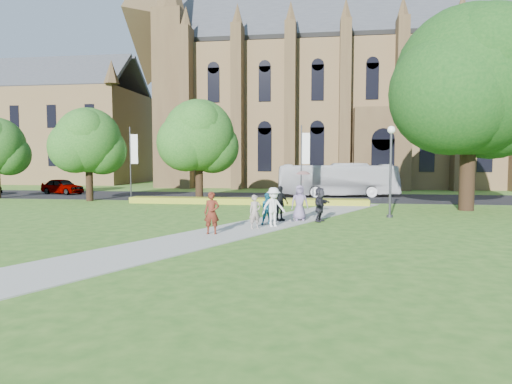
% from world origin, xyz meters
% --- Properties ---
extents(ground, '(160.00, 160.00, 0.00)m').
position_xyz_m(ground, '(0.00, 0.00, 0.00)').
color(ground, '#2E611D').
rests_on(ground, ground).
extents(road, '(160.00, 10.00, 0.02)m').
position_xyz_m(road, '(0.00, 20.00, 0.01)').
color(road, black).
rests_on(road, ground).
extents(footpath, '(15.58, 28.54, 0.04)m').
position_xyz_m(footpath, '(0.00, 1.00, 0.02)').
color(footpath, '#B2B2A8').
rests_on(footpath, ground).
extents(flower_hedge, '(18.00, 1.40, 0.45)m').
position_xyz_m(flower_hedge, '(-2.00, 13.20, 0.23)').
color(flower_hedge, gold).
rests_on(flower_hedge, ground).
extents(cathedral, '(52.60, 18.25, 28.00)m').
position_xyz_m(cathedral, '(10.00, 39.73, 12.98)').
color(cathedral, brown).
rests_on(cathedral, ground).
extents(building_west, '(22.00, 14.00, 18.30)m').
position_xyz_m(building_west, '(-34.00, 42.00, 9.21)').
color(building_west, brown).
rests_on(building_west, ground).
extents(streetlamp, '(0.44, 0.44, 5.24)m').
position_xyz_m(streetlamp, '(7.50, 6.50, 3.30)').
color(streetlamp, '#38383D').
rests_on(streetlamp, ground).
extents(large_tree, '(9.60, 9.60, 13.20)m').
position_xyz_m(large_tree, '(13.00, 11.00, 8.37)').
color(large_tree, '#332114').
rests_on(large_tree, ground).
extents(street_tree_0, '(5.20, 5.20, 7.50)m').
position_xyz_m(street_tree_0, '(-15.00, 14.00, 4.87)').
color(street_tree_0, '#332114').
rests_on(street_tree_0, ground).
extents(street_tree_1, '(5.60, 5.60, 8.05)m').
position_xyz_m(street_tree_1, '(-6.00, 14.50, 5.22)').
color(street_tree_1, '#332114').
rests_on(street_tree_1, ground).
extents(banner_pole_0, '(0.70, 0.10, 6.00)m').
position_xyz_m(banner_pole_0, '(2.11, 15.20, 3.39)').
color(banner_pole_0, '#38383D').
rests_on(banner_pole_0, ground).
extents(banner_pole_1, '(0.70, 0.10, 6.00)m').
position_xyz_m(banner_pole_1, '(-11.89, 15.20, 3.39)').
color(banner_pole_1, '#38383D').
rests_on(banner_pole_1, ground).
extents(tour_coach, '(11.03, 3.92, 3.01)m').
position_xyz_m(tour_coach, '(4.99, 21.26, 1.52)').
color(tour_coach, white).
rests_on(tour_coach, road).
extents(car_0, '(4.76, 3.06, 1.51)m').
position_xyz_m(car_0, '(-21.26, 20.37, 0.77)').
color(car_0, gray).
rests_on(car_0, road).
extents(pedestrian_0, '(0.72, 0.51, 1.87)m').
position_xyz_m(pedestrian_0, '(-1.17, -0.98, 0.98)').
color(pedestrian_0, '#5A2114').
rests_on(pedestrian_0, footpath).
extents(pedestrian_1, '(0.90, 0.76, 1.61)m').
position_xyz_m(pedestrian_1, '(0.96, 2.21, 0.85)').
color(pedestrian_1, '#19637E').
rests_on(pedestrian_1, footpath).
extents(pedestrian_2, '(1.43, 1.24, 1.92)m').
position_xyz_m(pedestrian_2, '(1.27, 1.71, 1.00)').
color(pedestrian_2, white).
rests_on(pedestrian_2, footpath).
extents(pedestrian_3, '(1.12, 1.09, 1.88)m').
position_xyz_m(pedestrian_3, '(1.39, 3.78, 0.98)').
color(pedestrian_3, black).
rests_on(pedestrian_3, footpath).
extents(pedestrian_4, '(1.05, 0.80, 1.92)m').
position_xyz_m(pedestrian_4, '(2.43, 4.14, 1.00)').
color(pedestrian_4, slate).
rests_on(pedestrian_4, footpath).
extents(pedestrian_5, '(1.11, 1.77, 1.82)m').
position_xyz_m(pedestrian_5, '(3.52, 3.89, 0.95)').
color(pedestrian_5, '#25242B').
rests_on(pedestrian_5, footpath).
extents(pedestrian_6, '(0.70, 0.63, 1.62)m').
position_xyz_m(pedestrian_6, '(0.49, 0.81, 0.85)').
color(pedestrian_6, gray).
rests_on(pedestrian_6, footpath).
extents(parasol, '(1.00, 1.00, 0.67)m').
position_xyz_m(parasol, '(2.61, 4.24, 2.29)').
color(parasol, '#C087A2').
rests_on(parasol, pedestrian_4).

